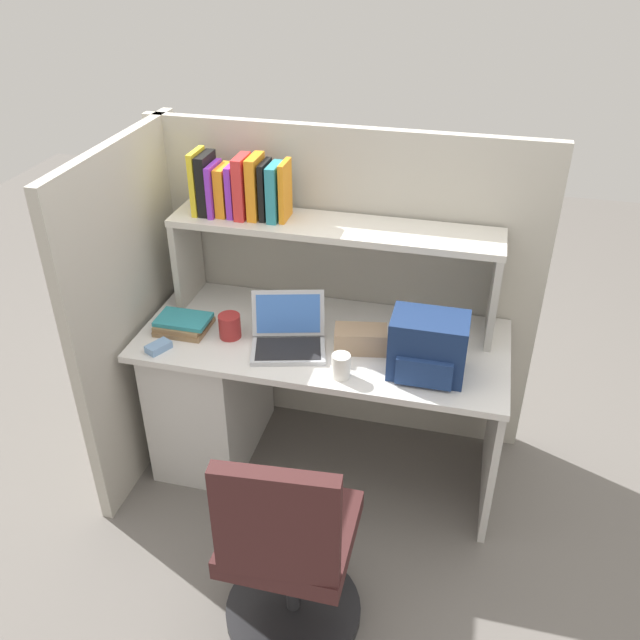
% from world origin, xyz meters
% --- Properties ---
extents(ground_plane, '(8.00, 8.00, 0.00)m').
position_xyz_m(ground_plane, '(0.00, 0.00, 0.00)').
color(ground_plane, slate).
extents(desk, '(1.60, 0.70, 0.73)m').
position_xyz_m(desk, '(-0.39, 0.00, 0.40)').
color(desk, silver).
rests_on(desk, ground_plane).
extents(cubicle_partition_rear, '(1.84, 0.05, 1.55)m').
position_xyz_m(cubicle_partition_rear, '(0.00, 0.38, 0.78)').
color(cubicle_partition_rear, '#B2ADA0').
rests_on(cubicle_partition_rear, ground_plane).
extents(cubicle_partition_left, '(0.05, 1.06, 1.55)m').
position_xyz_m(cubicle_partition_left, '(-0.85, -0.05, 0.78)').
color(cubicle_partition_left, '#B2ADA0').
rests_on(cubicle_partition_left, ground_plane).
extents(overhead_hutch, '(1.44, 0.28, 0.45)m').
position_xyz_m(overhead_hutch, '(0.00, 0.20, 1.08)').
color(overhead_hutch, '#BCB7AC').
rests_on(overhead_hutch, desk).
extents(reference_books_on_shelf, '(0.41, 0.17, 0.28)m').
position_xyz_m(reference_books_on_shelf, '(-0.42, 0.20, 1.31)').
color(reference_books_on_shelf, yellow).
rests_on(reference_books_on_shelf, overhead_hutch).
extents(laptop, '(0.37, 0.34, 0.22)m').
position_xyz_m(laptop, '(-0.13, -0.10, 0.78)').
color(laptop, '#B7BABF').
rests_on(laptop, desk).
extents(backpack, '(0.30, 0.23, 0.26)m').
position_xyz_m(backpack, '(0.46, -0.15, 0.86)').
color(backpack, navy).
rests_on(backpack, desk).
extents(computer_mouse, '(0.10, 0.12, 0.03)m').
position_xyz_m(computer_mouse, '(-0.65, -0.26, 0.75)').
color(computer_mouse, '#7299C6').
rests_on(computer_mouse, desk).
extents(paper_cup, '(0.08, 0.08, 0.10)m').
position_xyz_m(paper_cup, '(0.14, -0.26, 0.78)').
color(paper_cup, white).
rests_on(paper_cup, desk).
extents(tissue_box, '(0.24, 0.16, 0.10)m').
position_xyz_m(tissue_box, '(0.18, -0.05, 0.78)').
color(tissue_box, '#9E7F60').
rests_on(tissue_box, desk).
extents(snack_canister, '(0.10, 0.10, 0.11)m').
position_xyz_m(snack_canister, '(-0.39, -0.09, 0.78)').
color(snack_canister, maroon).
rests_on(snack_canister, desk).
extents(desk_book_stack, '(0.23, 0.20, 0.06)m').
position_xyz_m(desk_book_stack, '(-0.62, -0.08, 0.76)').
color(desk_book_stack, olive).
rests_on(desk_book_stack, desk).
extents(office_chair, '(0.52, 0.52, 0.93)m').
position_xyz_m(office_chair, '(0.09, -0.89, 0.39)').
color(office_chair, black).
rests_on(office_chair, ground_plane).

